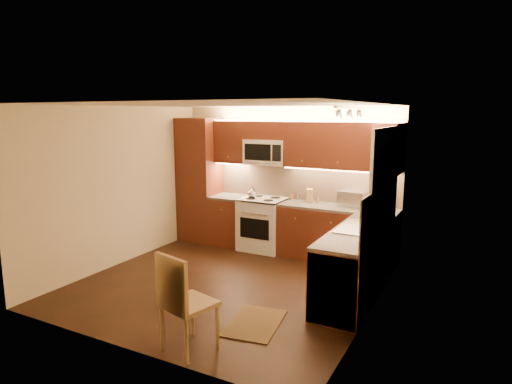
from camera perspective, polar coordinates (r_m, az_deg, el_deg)
The scene contains 37 objects.
floor at distance 6.43m, azimuth -3.54°, elevation -11.70°, with size 4.00×4.00×0.01m, color black.
ceiling at distance 5.97m, azimuth -3.80°, elevation 11.17°, with size 4.00×4.00×0.01m, color beige.
wall_back at distance 7.83m, azimuth 3.97°, elevation 1.75°, with size 4.00×0.01×2.50m, color beige.
wall_front at distance 4.53m, azimuth -16.97°, elevation -4.90°, with size 4.00×0.01×2.50m, color beige.
wall_left at distance 7.30m, azimuth -17.19°, elevation 0.71°, with size 0.01×4.00×2.50m, color beige.
wall_right at distance 5.34m, azimuth 15.03°, elevation -2.56°, with size 0.01×4.00×2.50m, color beige.
pantry at distance 8.39m, azimuth -7.26°, elevation 1.57°, with size 0.70×0.60×2.30m, color #46190F.
base_cab_back_left at distance 8.17m, azimuth -3.34°, elevation -3.74°, with size 0.62×0.60×0.86m, color #46190F.
counter_back_left at distance 8.08m, azimuth -3.37°, elevation -0.64°, with size 0.62×0.60×0.04m, color #3E3C38.
base_cab_back_right at distance 7.37m, azimuth 10.39°, elevation -5.45°, with size 1.92×0.60×0.86m, color #46190F.
counter_back_right at distance 7.26m, azimuth 10.50°, elevation -2.03°, with size 1.92×0.60×0.04m, color #3E3C38.
base_cab_right at distance 6.00m, azimuth 12.70°, elevation -9.19°, with size 0.60×2.00×0.86m, color #46190F.
counter_right at distance 5.87m, azimuth 12.88°, elevation -5.03°, with size 0.60×2.00×0.04m, color #3E3C38.
dishwasher at distance 5.37m, azimuth 10.71°, elevation -11.47°, with size 0.58×0.60×0.84m, color silver.
backsplash_back at distance 7.69m, azimuth 6.32°, elevation 1.19°, with size 3.30×0.02×0.60m, color tan.
backsplash_right at distance 5.73m, azimuth 15.80°, elevation -2.24°, with size 0.02×2.00×0.60m, color tan.
upper_cab_back_left at distance 8.06m, azimuth -2.98°, elevation 6.47°, with size 0.62×0.35×0.75m, color #46190F.
upper_cab_back_right at distance 7.24m, azimuth 11.05°, elevation 5.88°, with size 1.92×0.35×0.75m, color #46190F.
upper_cab_bridge at distance 7.72m, azimuth 1.46°, elevation 7.96°, with size 0.76×0.35×0.31m, color #46190F.
upper_cab_right_corner at distance 6.64m, azimuth 16.51°, elevation 5.28°, with size 0.35×0.50×0.75m, color #46190F.
stove at distance 7.82m, azimuth 0.91°, elevation -4.14°, with size 0.76×0.65×0.92m, color silver, non-canonical shape.
microwave at distance 7.73m, azimuth 1.39°, elevation 5.17°, with size 0.76×0.38×0.44m, color silver, non-canonical shape.
window_frame at distance 5.81m, azimuth 16.26°, elevation 1.91°, with size 0.03×1.44×1.24m, color silver.
window_blinds at distance 5.81m, azimuth 16.06°, elevation 1.93°, with size 0.02×1.36×1.16m, color silver.
sink at distance 5.99m, azimuth 13.28°, elevation -3.81°, with size 0.52×0.86×0.15m, color silver, non-canonical shape.
faucet at distance 5.93m, azimuth 15.00°, elevation -3.28°, with size 0.20×0.04×0.30m, color silver, non-canonical shape.
track_light_bar at distance 5.71m, azimuth 12.03°, elevation 10.62°, with size 0.04×1.20×0.03m, color silver.
kettle at distance 7.71m, azimuth -0.53°, elevation -0.10°, with size 0.17×0.17×0.20m, color silver, non-canonical shape.
toaster_oven at distance 7.30m, azimuth 12.41°, elevation -0.86°, with size 0.42×0.32×0.25m, color silver.
knife_block at distance 7.52m, azimuth 6.93°, elevation -0.47°, with size 0.10×0.17×0.23m, color #9C7A46.
spice_jar_a at distance 7.60m, azimuth 7.42°, elevation -0.92°, with size 0.05×0.05×0.09m, color silver.
spice_jar_b at distance 7.75m, azimuth 4.66°, elevation -0.62°, with size 0.05×0.05×0.09m, color brown.
spice_jar_c at distance 7.72m, azimuth 5.48°, elevation -0.64°, with size 0.05×0.05×0.10m, color silver.
spice_jar_d at distance 7.46m, azimuth 7.98°, elevation -1.05°, with size 0.04×0.04×0.11m, color #9F5C2F.
soap_bottle at distance 6.68m, azimuth 16.98°, elevation -2.46°, with size 0.08×0.08×0.17m, color #B3B2B7.
rug at distance 5.31m, azimuth -0.16°, elevation -16.54°, with size 0.56×0.84×0.01m, color black.
dining_chair at distance 4.63m, azimuth -8.63°, elevation -13.77°, with size 0.46×0.46×1.04m, color #9C7A46, non-canonical shape.
Camera 1 is at (3.11, -5.09, 2.39)m, focal length 30.99 mm.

